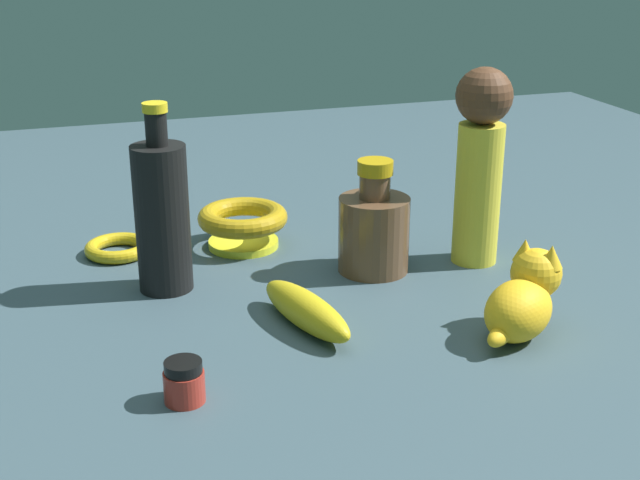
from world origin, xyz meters
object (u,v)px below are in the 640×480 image
bangle (118,248)px  bowl (243,222)px  bottle_tall (162,215)px  bottle_short (374,229)px  nail_polish_jar (184,382)px  cat_figurine (524,298)px  banana (306,310)px  person_figure_adult (480,160)px

bangle → bowl: bearing=171.7°
bangle → bottle_tall: (-0.05, 0.13, 0.09)m
bottle_short → nail_polish_jar: (0.29, 0.25, -0.03)m
cat_figurine → bowl: (0.23, -0.35, -0.01)m
bangle → banana: bearing=121.6°
bowl → bottle_short: bearing=136.6°
banana → bowl: bearing=167.1°
bottle_short → banana: size_ratio=0.90×
bowl → nail_polish_jar: size_ratio=2.94×
cat_figurine → nail_polish_jar: bearing=3.8°
bangle → banana: 0.34m
nail_polish_jar → person_figure_adult: size_ratio=0.16×
bottle_tall → person_figure_adult: (-0.40, 0.03, 0.04)m
bangle → person_figure_adult: bearing=159.4°
bottle_short → bangle: bottle_short is taller
bottle_short → person_figure_adult: (-0.14, 0.01, 0.08)m
cat_figurine → bowl: 0.42m
bottle_short → bangle: 0.35m
banana → bottle_tall: size_ratio=0.71×
bangle → banana: (-0.18, 0.29, 0.01)m
bowl → nail_polish_jar: 0.41m
bottle_tall → nail_polish_jar: bottle_tall is taller
person_figure_adult → nail_polish_jar: bearing=29.0°
bottle_short → bowl: bearing=-43.4°
banana → person_figure_adult: person_figure_adult is taller
bottle_short → bottle_tall: bottle_tall is taller
banana → bottle_short: bearing=120.0°
banana → person_figure_adult: 0.32m
bowl → nail_polish_jar: (0.15, 0.38, -0.01)m
cat_figurine → bangle: bearing=-43.7°
cat_figurine → bottle_short: bearing=-68.3°
cat_figurine → banana: (0.22, -0.09, -0.02)m
cat_figurine → nail_polish_jar: size_ratio=2.83×
bowl → person_figure_adult: (-0.28, 0.14, 0.10)m
cat_figurine → bowl: size_ratio=0.96×
banana → bottle_tall: bearing=-154.6°
bowl → person_figure_adult: 0.33m
bangle → cat_figurine: bearing=136.3°
bottle_short → bowl: size_ratio=1.19×
bottle_tall → nail_polish_jar: 0.28m
banana → bottle_tall: 0.22m
bottle_short → cat_figurine: (-0.09, 0.22, -0.01)m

